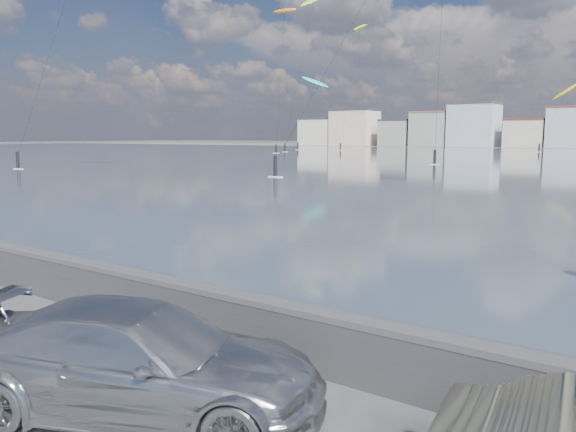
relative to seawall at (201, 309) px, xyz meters
The scene contains 8 objects.
ground 2.76m from the seawall, 90.00° to the right, with size 700.00×700.00×0.00m, color #333335.
seawall is the anchor object (origin of this frame).
car_silver 2.73m from the seawall, 63.64° to the right, with size 2.04×5.01×1.45m, color #A3A5A9.
kitesurfer_2 141.20m from the seawall, 96.96° to the left, with size 7.78×10.28×16.67m.
kitesurfer_3 135.30m from the seawall, 121.83° to the left, with size 5.99×16.11×38.64m.
kitesurfer_7 155.19m from the seawall, 121.77° to the left, with size 8.14×17.16×21.19m.
kitesurfer_12 145.48m from the seawall, 117.03° to the left, with size 4.28×14.45×33.65m.
kitesurfer_15 124.02m from the seawall, 124.85° to the left, with size 9.02×11.31×32.63m.
Camera 1 is at (6.91, -4.37, 3.66)m, focal length 35.00 mm.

